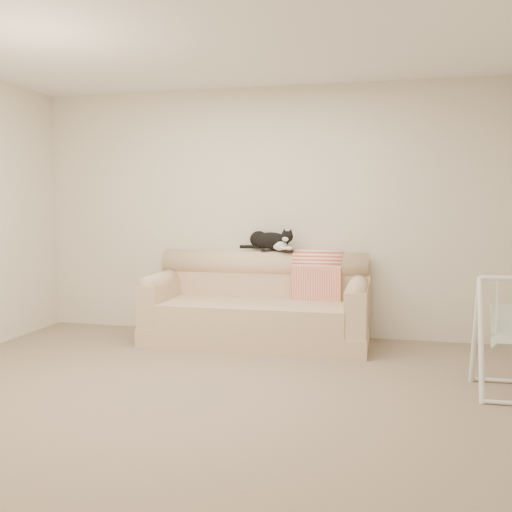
{
  "coord_description": "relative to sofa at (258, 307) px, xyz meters",
  "views": [
    {
      "loc": [
        1.24,
        -3.92,
        1.36
      ],
      "look_at": [
        0.05,
        1.27,
        0.9
      ],
      "focal_mm": 40.0,
      "sensor_mm": 36.0,
      "label": 1
    }
  ],
  "objects": [
    {
      "name": "remote_a",
      "position": [
        0.06,
        0.25,
        0.56
      ],
      "size": [
        0.18,
        0.13,
        0.03
      ],
      "color": "black",
      "rests_on": "sofa"
    },
    {
      "name": "remote_b",
      "position": [
        0.24,
        0.21,
        0.56
      ],
      "size": [
        0.18,
        0.08,
        0.02
      ],
      "color": "black",
      "rests_on": "sofa"
    },
    {
      "name": "ground_plane",
      "position": [
        0.01,
        -1.62,
        -0.35
      ],
      "size": [
        5.0,
        5.0,
        0.0
      ],
      "primitive_type": "plane",
      "color": "#7A6954",
      "rests_on": "ground"
    },
    {
      "name": "room_shell",
      "position": [
        0.01,
        -1.62,
        1.18
      ],
      "size": [
        5.04,
        4.04,
        2.6
      ],
      "color": "beige",
      "rests_on": "ground"
    },
    {
      "name": "throw_blanket",
      "position": [
        0.57,
        0.23,
        0.37
      ],
      "size": [
        0.49,
        0.38,
        0.58
      ],
      "color": "red",
      "rests_on": "sofa"
    },
    {
      "name": "sofa",
      "position": [
        0.0,
        0.0,
        0.0
      ],
      "size": [
        2.2,
        0.93,
        0.9
      ],
      "color": "tan",
      "rests_on": "ground"
    },
    {
      "name": "tuxedo_cat",
      "position": [
        0.07,
        0.26,
        0.66
      ],
      "size": [
        0.59,
        0.34,
        0.23
      ],
      "color": "black",
      "rests_on": "sofa"
    }
  ]
}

